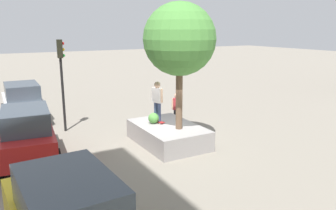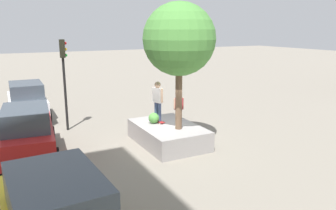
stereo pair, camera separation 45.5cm
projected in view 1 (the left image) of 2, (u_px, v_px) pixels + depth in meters
The scene contains 10 objects.
ground_plane at pixel (164, 144), 14.61m from camera, with size 120.00×120.00×0.00m, color gray.
planter_ledge at pixel (168, 134), 14.53m from camera, with size 3.60×2.37×0.83m, color gray.
plaza_tree at pixel (180, 40), 13.14m from camera, with size 2.91×2.91×5.13m.
boxwood_shrub at pixel (154, 118), 14.68m from camera, with size 0.47×0.47×0.47m, color #4C8C3D.
skateboard at pixel (158, 121), 14.85m from camera, with size 0.83×0.38×0.07m.
skateboarder at pixel (157, 98), 14.62m from camera, with size 0.57×0.36×1.77m.
sedan_parked at pixel (27, 134), 12.62m from camera, with size 4.57×2.42×2.05m.
police_car at pixel (23, 102), 18.06m from camera, with size 4.44×2.14×2.05m.
traffic_light_corner at pixel (61, 70), 15.74m from camera, with size 0.30×0.35×4.41m.
pedestrian_crossing at pixel (177, 106), 17.42m from camera, with size 0.26×0.55×1.64m.
Camera 1 is at (-12.17, 6.62, 4.96)m, focal length 35.74 mm.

